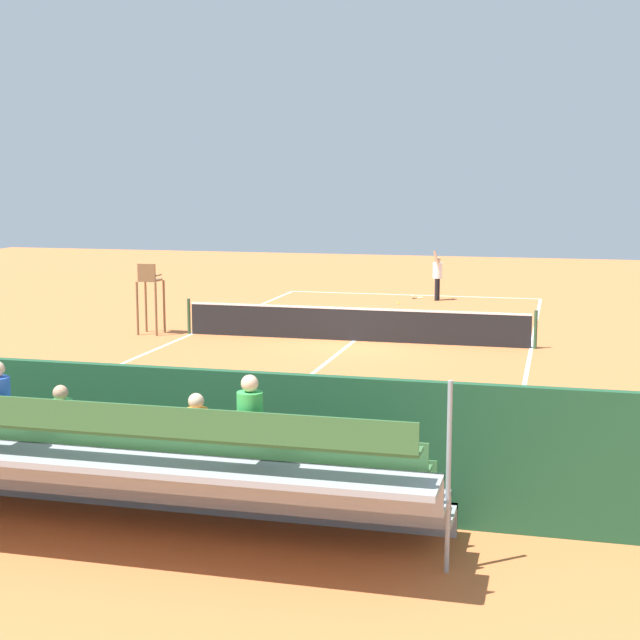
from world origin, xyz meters
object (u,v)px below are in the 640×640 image
Objects in this scene: tennis_net at (354,324)px; tennis_racket at (419,298)px; courtside_bench at (332,461)px; equipment_bag at (226,480)px; tennis_ball_far at (398,303)px; bleacher_stand at (109,464)px; umpire_chair at (150,291)px; tennis_ball_near at (450,313)px; tennis_player at (437,274)px.

tennis_net is 10.18m from tennis_racket.
courtside_bench is 1.65m from equipment_bag.
tennis_net is at bearing 90.59° from tennis_ball_far.
bleacher_stand is 2.29m from equipment_bag.
bleacher_stand reaches higher than equipment_bag.
bleacher_stand is 3.29m from courtside_bench.
courtside_bench is (-8.74, 12.93, -0.76)m from umpire_chair.
equipment_bag is 19.44m from tennis_ball_near.
tennis_player reaches higher than tennis_ball_far.
tennis_racket is at bearing -90.79° from bleacher_stand.
tennis_ball_far is (1.02, -21.54, -0.15)m from equipment_bag.
umpire_chair is (6.23, -15.02, 0.36)m from bleacher_stand.
umpire_chair is at bearing -55.94° from courtside_bench.
umpire_chair is (6.20, 0.35, 0.81)m from tennis_net.
tennis_player reaches higher than tennis_ball_near.
tennis_ball_near is at bearing 112.07° from tennis_racket.
umpire_chair is at bearing 37.55° from tennis_ball_near.
equipment_bag is at bearing 86.66° from tennis_ball_near.
tennis_ball_near is (-0.91, 3.62, -0.98)m from tennis_player.
bleacher_stand is 16.26m from umpire_chair.
courtside_bench is (-2.50, -2.09, -0.39)m from bleacher_stand.
tennis_ball_near is (-1.13, -19.41, -0.15)m from equipment_bag.
courtside_bench is at bearing 100.83° from tennis_net.
tennis_racket is at bearing -122.08° from umpire_chair.
tennis_ball_near is at bearing -142.45° from umpire_chair.
umpire_chair reaches higher than tennis_ball_near.
equipment_bag is 23.04m from tennis_player.
tennis_ball_far is (0.08, -8.14, -0.47)m from tennis_net.
tennis_net reaches higher than tennis_ball_near.
equipment_bag is 21.57m from tennis_ball_far.
tennis_ball_far is (2.15, -2.13, 0.00)m from tennis_ball_near.
tennis_ball_near reaches higher than tennis_racket.
tennis_net is 18.29× the size of tennis_racket.
tennis_ball_far is at bearing 50.03° from tennis_player.
tennis_net is 13.51m from courtside_bench.
bleacher_stand is 16.08× the size of tennis_racket.
tennis_player is at bearing -126.43° from umpire_chair.
equipment_bag is (-0.94, 13.40, -0.32)m from tennis_net.
tennis_racket is (-6.59, -10.51, -1.30)m from umpire_chair.
tennis_ball_near is at bearing 135.26° from tennis_ball_far.
tennis_player is at bearing -92.58° from bleacher_stand.
tennis_player is 3.86m from tennis_ball_near.
tennis_net reaches higher than tennis_racket.
bleacher_stand is 25.54m from tennis_racket.
tennis_racket is at bearing -103.07° from tennis_ball_far.
bleacher_stand is 137.27× the size of tennis_ball_near.
tennis_ball_near is at bearing -108.99° from tennis_net.
courtside_bench reaches higher than tennis_ball_near.
equipment_bag is (1.60, 0.13, -0.38)m from courtside_bench.
courtside_bench is 2.00× the size of equipment_bag.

